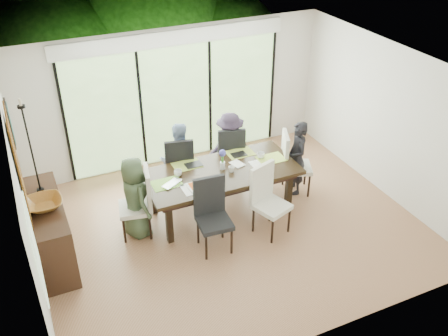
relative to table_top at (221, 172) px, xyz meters
name	(u,v)px	position (x,y,z in m)	size (l,w,h in m)	color
floor	(230,226)	(-0.05, -0.48, -0.78)	(6.00, 5.00, 0.01)	brown
ceiling	(231,72)	(-0.05, -0.48, 1.93)	(6.00, 5.00, 0.01)	white
wall_back	(175,97)	(-0.05, 2.03, 0.57)	(6.00, 0.02, 2.70)	silver
wall_front	(325,257)	(-0.05, -2.99, 0.57)	(6.00, 0.02, 2.70)	beige
wall_left	(23,204)	(-3.06, -0.48, 0.57)	(0.02, 5.00, 2.70)	white
wall_right	(387,120)	(2.96, -0.48, 0.57)	(0.02, 5.00, 2.70)	white
glass_doors	(176,105)	(-0.05, 1.99, 0.42)	(4.20, 0.02, 2.30)	#598C3F
blinds_header	(173,38)	(-0.05, 1.98, 1.72)	(4.40, 0.06, 0.28)	white
mullion_a	(65,125)	(-2.15, 1.98, 0.42)	(0.05, 0.04, 2.30)	black
mullion_b	(141,111)	(-0.75, 1.98, 0.42)	(0.05, 0.04, 2.30)	black
mullion_c	(210,99)	(0.65, 1.98, 0.42)	(0.05, 0.04, 2.30)	black
mullion_d	(272,88)	(2.05, 1.98, 0.42)	(0.05, 0.04, 2.30)	black
side_window	(35,249)	(-3.02, -1.68, 0.72)	(0.02, 0.90, 1.00)	#8CAD7F
deck	(165,141)	(-0.05, 2.92, -0.83)	(6.00, 1.80, 0.10)	brown
rail_top	(152,102)	(-0.05, 3.72, -0.23)	(6.00, 0.08, 0.06)	#543224
foliage_left	(57,62)	(-1.85, 4.72, 0.66)	(3.20, 3.20, 3.20)	#14380F
foliage_mid	(144,27)	(0.35, 5.32, 1.02)	(4.00, 4.00, 4.00)	#14380F
foliage_right	(225,49)	(2.15, 4.52, 0.48)	(2.80, 2.80, 2.80)	#14380F
foliage_far	(97,32)	(-0.65, 6.02, 0.84)	(3.60, 3.60, 3.60)	#14380F
table_top	(221,172)	(0.00, 0.00, 0.00)	(2.59, 1.19, 0.06)	black
table_apron	(221,177)	(0.00, 0.00, -0.10)	(2.37, 0.97, 0.11)	black
table_leg_fl	(169,223)	(-1.08, -0.43, -0.40)	(0.10, 0.10, 0.74)	black
table_leg_fr	(289,191)	(1.08, -0.43, -0.40)	(0.10, 0.10, 0.74)	black
table_leg_bl	(153,194)	(-1.08, 0.43, -0.40)	(0.10, 0.10, 0.74)	black
table_leg_br	(265,167)	(1.08, 0.43, -0.40)	(0.10, 0.10, 0.74)	black
chair_left_end	(134,203)	(-1.50, 0.00, -0.18)	(0.50, 0.50, 1.19)	silver
chair_right_end	(297,163)	(1.50, 0.00, -0.18)	(0.50, 0.50, 1.19)	beige
chair_far_left	(179,164)	(-0.45, 0.85, -0.18)	(0.50, 0.50, 1.19)	black
chair_far_right	(229,152)	(0.55, 0.85, -0.18)	(0.50, 0.50, 1.19)	black
chair_near_left	(214,218)	(-0.50, -0.87, -0.18)	(0.50, 0.50, 1.19)	black
chair_near_right	(272,202)	(0.50, -0.87, -0.18)	(0.50, 0.50, 1.19)	white
person_left_end	(135,197)	(-1.48, 0.00, -0.08)	(0.65, 0.41, 1.39)	#3E5035
person_right_end	(297,158)	(1.48, 0.00, -0.08)	(0.65, 0.41, 1.39)	black
person_far_left	(179,159)	(-0.45, 0.83, -0.08)	(0.65, 0.41, 1.39)	#7E94B7
person_far_right	(230,148)	(0.55, 0.83, -0.08)	(0.65, 0.41, 1.39)	#2A2030
placemat_left	(167,184)	(-0.95, 0.00, 0.04)	(0.47, 0.34, 0.01)	#78B13F
placemat_right	(271,159)	(0.95, 0.00, 0.04)	(0.47, 0.34, 0.01)	#A7C446
placemat_far_l	(187,165)	(-0.45, 0.40, 0.04)	(0.47, 0.34, 0.01)	#8BA039
placemat_far_r	(240,153)	(0.55, 0.40, 0.04)	(0.47, 0.34, 0.01)	#99AB3D
placemat_paper	(197,187)	(-0.55, -0.30, 0.04)	(0.47, 0.34, 0.01)	white
tablet_far_l	(194,165)	(-0.35, 0.35, 0.05)	(0.28, 0.19, 0.01)	black
tablet_far_r	(239,154)	(0.50, 0.35, 0.04)	(0.26, 0.18, 0.01)	black
papers	(260,163)	(0.70, -0.05, 0.03)	(0.32, 0.24, 0.00)	white
platter_base	(197,186)	(-0.55, -0.30, 0.05)	(0.28, 0.28, 0.03)	white
platter_snacks	(197,185)	(-0.55, -0.30, 0.07)	(0.22, 0.22, 0.02)	#D55519
vase	(222,165)	(0.05, 0.05, 0.10)	(0.09, 0.09, 0.13)	silver
hyacinth_stems	(222,159)	(0.05, 0.05, 0.23)	(0.04, 0.04, 0.17)	#337226
hyacinth_blooms	(222,153)	(0.05, 0.05, 0.33)	(0.12, 0.12, 0.12)	#4745AD
laptop	(175,185)	(-0.85, -0.10, 0.05)	(0.36, 0.23, 0.03)	silver
cup_a	(178,173)	(-0.70, 0.15, 0.08)	(0.13, 0.13, 0.10)	white
cup_b	(232,169)	(0.15, -0.10, 0.08)	(0.11, 0.11, 0.10)	white
cup_c	(261,155)	(0.80, 0.10, 0.08)	(0.13, 0.13, 0.10)	white
book	(233,166)	(0.25, 0.05, 0.04)	(0.18, 0.24, 0.02)	white
sideboard	(50,230)	(-2.81, -0.02, -0.29)	(0.49, 1.74, 0.98)	black
bowl	(44,204)	(-2.81, -0.12, 0.27)	(0.52, 0.52, 0.13)	brown
candlestick_base	(41,190)	(-2.81, 0.33, 0.23)	(0.11, 0.11, 0.04)	black
candlestick_shaft	(31,150)	(-2.81, 0.33, 0.91)	(0.03, 0.03, 1.36)	black
candlestick_pan	(21,107)	(-2.81, 0.33, 1.59)	(0.11, 0.11, 0.03)	black
candle	(20,102)	(-2.81, 0.33, 1.65)	(0.04, 0.04, 0.11)	silver
tapestry	(18,166)	(-3.02, -0.08, 0.92)	(0.02, 1.00, 1.50)	#904E15
art_frame	(10,123)	(-3.02, 1.22, 0.97)	(0.03, 0.55, 0.65)	black
art_canvas	(11,123)	(-3.00, 1.22, 0.97)	(0.01, 0.45, 0.55)	#1C5A57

